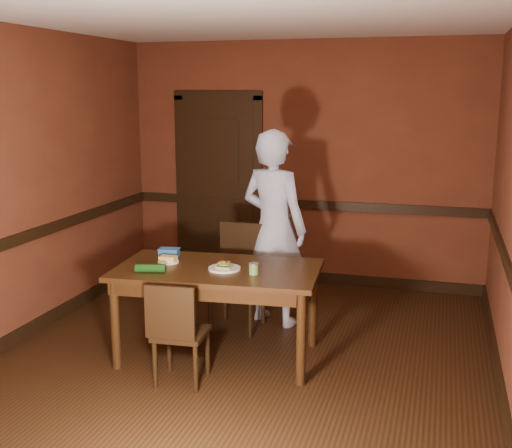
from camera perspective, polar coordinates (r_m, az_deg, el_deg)
The scene contains 21 objects.
floor at distance 5.41m, azimuth -1.07°, elevation -11.70°, with size 4.00×4.50×0.01m, color black.
ceiling at distance 4.99m, azimuth -1.19°, elevation 18.05°, with size 4.00×4.50×0.01m, color silver.
wall_back at distance 7.18m, azimuth 4.29°, elevation 5.32°, with size 4.00×0.02×2.70m, color brown.
wall_front at distance 3.00m, azimuth -14.13°, elevation -4.11°, with size 4.00×0.02×2.70m, color brown.
wall_left at distance 5.93m, azimuth -19.91°, elevation 3.28°, with size 0.02×4.50×2.70m, color brown.
dado_back at distance 7.23m, azimuth 4.21°, elevation 1.76°, with size 4.00×0.03×0.10m, color black.
dado_left at distance 6.00m, azimuth -19.49°, elevation -0.97°, with size 0.03×4.50×0.10m, color black.
dado_right at distance 4.92m, azimuth 21.59°, elevation -3.84°, with size 0.03×4.50×0.10m, color black.
baseboard_back at distance 7.43m, azimuth 4.11°, elevation -4.64°, with size 4.00×0.03×0.12m, color black.
baseboard_left at distance 6.23m, azimuth -18.96°, elevation -8.52°, with size 0.03×4.50×0.12m, color black.
baseboard_right at distance 5.20m, azimuth 20.87°, elevation -12.80°, with size 0.03×4.50×0.12m, color black.
door at distance 7.46m, azimuth -3.35°, elevation 3.56°, with size 1.05×0.07×2.20m.
dining_table at distance 5.28m, azimuth -3.39°, elevation -7.87°, with size 1.62×0.91×0.76m, color black.
chair_far at distance 5.87m, azimuth -1.72°, elevation -4.84°, with size 0.45×0.45×0.95m, color black, non-canonical shape.
chair_near at distance 4.87m, azimuth -6.67°, elevation -9.44°, with size 0.37×0.37×0.80m, color black, non-canonical shape.
person at distance 5.93m, azimuth 1.60°, elevation -0.36°, with size 0.66×0.43×1.82m, color #ABBFE1.
sandwich_plate at distance 5.11m, azimuth -2.82°, elevation -3.86°, with size 0.26×0.26×0.06m.
sauce_jar at distance 4.96m, azimuth -0.20°, elevation -3.99°, with size 0.08×0.08×0.09m.
cheese_saucer at distance 5.35m, azimuth -7.81°, elevation -3.18°, with size 0.18×0.18×0.06m.
food_tub at distance 5.53m, azimuth -7.73°, elevation -2.53°, with size 0.19×0.14×0.07m.
wrapped_veg at distance 5.08m, azimuth -9.37°, elevation -3.91°, with size 0.07×0.07×0.24m, color #113C11.
Camera 1 is at (1.49, -4.73, 2.15)m, focal length 45.00 mm.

